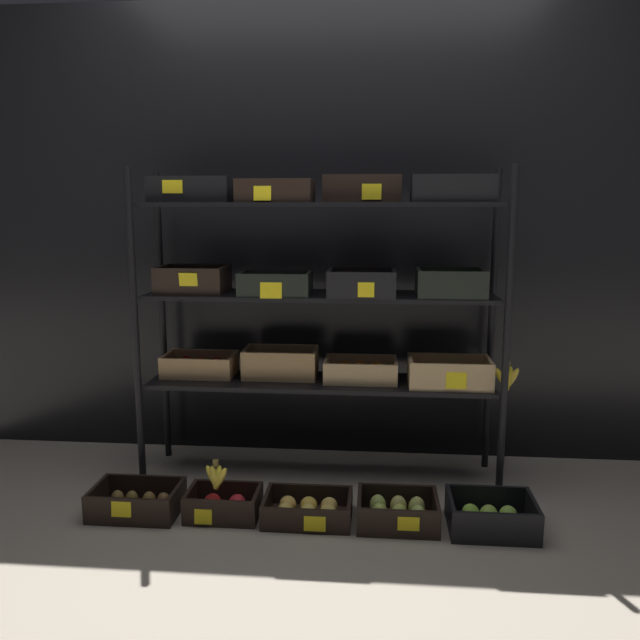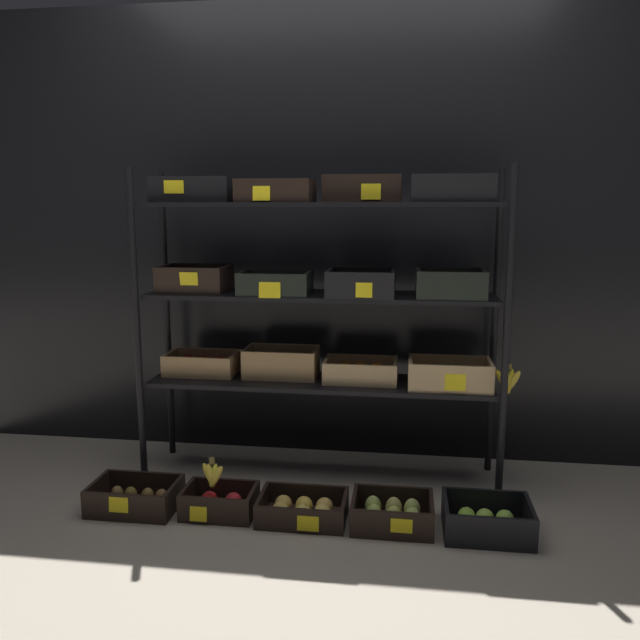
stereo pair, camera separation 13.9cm
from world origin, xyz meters
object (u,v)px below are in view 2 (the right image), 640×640
object	(u,v)px
crate_ground_apple_red	(220,503)
banana_bunch_loose	(212,475)
crate_ground_kiwi	(135,499)
crate_ground_pear	(393,514)
crate_ground_apple_green	(487,522)
display_rack	(322,291)
crate_ground_apple_gold	(303,510)

from	to	relation	value
crate_ground_apple_red	banana_bunch_loose	bearing A→B (deg)	-170.27
crate_ground_kiwi	crate_ground_apple_red	size ratio (longest dim) A/B	1.20
crate_ground_apple_red	crate_ground_pear	world-z (taller)	crate_ground_pear
crate_ground_apple_green	crate_ground_pear	bearing A→B (deg)	177.79
display_rack	crate_ground_apple_gold	world-z (taller)	display_rack
display_rack	crate_ground_apple_gold	distance (m)	0.97
crate_ground_kiwi	crate_ground_apple_gold	xyz separation A→B (m)	(0.73, 0.01, -0.00)
display_rack	crate_ground_pear	bearing A→B (deg)	-51.42
display_rack	banana_bunch_loose	size ratio (longest dim) A/B	12.93
crate_ground_apple_red	crate_ground_pear	xyz separation A→B (m)	(0.73, -0.00, 0.00)
display_rack	banana_bunch_loose	world-z (taller)	display_rack
crate_ground_kiwi	crate_ground_apple_green	world-z (taller)	crate_ground_apple_green
crate_ground_kiwi	crate_ground_apple_green	bearing A→B (deg)	-0.31
crate_ground_kiwi	crate_ground_apple_red	world-z (taller)	crate_ground_kiwi
crate_ground_kiwi	banana_bunch_loose	size ratio (longest dim) A/B	2.70
crate_ground_apple_gold	crate_ground_pear	xyz separation A→B (m)	(0.37, -0.00, 0.01)
crate_ground_kiwi	crate_ground_apple_red	xyz separation A→B (m)	(0.37, 0.01, 0.00)
display_rack	crate_ground_apple_red	xyz separation A→B (m)	(-0.38, -0.44, -0.86)
display_rack	crate_ground_apple_green	bearing A→B (deg)	-32.16
display_rack	banana_bunch_loose	bearing A→B (deg)	-132.24
display_rack	banana_bunch_loose	distance (m)	0.95
display_rack	crate_ground_apple_green	distance (m)	1.21
crate_ground_apple_red	banana_bunch_loose	distance (m)	0.13
crate_ground_kiwi	banana_bunch_loose	xyz separation A→B (m)	(0.35, 0.00, 0.13)
crate_ground_apple_green	banana_bunch_loose	size ratio (longest dim) A/B	2.55
crate_ground_apple_red	crate_ground_apple_green	distance (m)	1.10
crate_ground_pear	crate_ground_apple_red	bearing A→B (deg)	179.83
display_rack	crate_ground_apple_red	world-z (taller)	display_rack
display_rack	crate_ground_pear	size ratio (longest dim) A/B	5.30
crate_ground_apple_gold	crate_ground_apple_green	world-z (taller)	crate_ground_apple_green
crate_ground_pear	crate_ground_apple_gold	bearing A→B (deg)	179.48
crate_ground_apple_gold	crate_ground_pear	distance (m)	0.37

